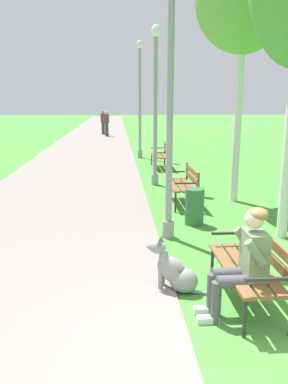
{
  "coord_description": "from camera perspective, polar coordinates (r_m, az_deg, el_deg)",
  "views": [
    {
      "loc": [
        -1.05,
        -3.02,
        2.35
      ],
      "look_at": [
        -0.63,
        3.17,
        0.9
      ],
      "focal_mm": 37.1,
      "sensor_mm": 36.0,
      "label": 1
    }
  ],
  "objects": [
    {
      "name": "lamp_post_far",
      "position": [
        16.3,
        -0.6,
        13.24
      ],
      "size": [
        0.24,
        0.24,
        4.6
      ],
      "color": "gray",
      "rests_on": "ground"
    },
    {
      "name": "litter_bin",
      "position": [
        7.65,
        7.27,
        -2.1
      ],
      "size": [
        0.36,
        0.36,
        0.7
      ],
      "primitive_type": "cylinder",
      "color": "#2D6638",
      "rests_on": "ground"
    },
    {
      "name": "ground_plane",
      "position": [
        3.97,
        13.41,
        -23.54
      ],
      "size": [
        120.0,
        120.0,
        0.0
      ],
      "primitive_type": "plane",
      "color": "#478E38"
    },
    {
      "name": "paved_path",
      "position": [
        27.15,
        -6.82,
        8.13
      ],
      "size": [
        4.08,
        60.0,
        0.04
      ],
      "primitive_type": "cube",
      "color": "gray",
      "rests_on": "ground"
    },
    {
      "name": "park_bench_far",
      "position": [
        13.9,
        2.59,
        5.54
      ],
      "size": [
        0.55,
        1.5,
        0.85
      ],
      "color": "brown",
      "rests_on": "ground"
    },
    {
      "name": "dog_grey",
      "position": [
        5.04,
        4.54,
        -11.38
      ],
      "size": [
        0.8,
        0.43,
        0.71
      ],
      "color": "gray",
      "rests_on": "ground"
    },
    {
      "name": "park_bench_near",
      "position": [
        4.83,
        15.36,
        -9.71
      ],
      "size": [
        0.55,
        1.5,
        0.85
      ],
      "color": "brown",
      "rests_on": "ground"
    },
    {
      "name": "park_bench_mid",
      "position": [
        9.09,
        5.81,
        1.43
      ],
      "size": [
        0.55,
        1.5,
        0.85
      ],
      "color": "brown",
      "rests_on": "ground"
    },
    {
      "name": "person_seated_on_near_bench",
      "position": [
        4.44,
        14.18,
        -9.33
      ],
      "size": [
        0.74,
        0.49,
        1.25
      ],
      "color": "#4C4C51",
      "rests_on": "ground"
    },
    {
      "name": "pedestrian_distant",
      "position": [
        27.49,
        -5.91,
        9.93
      ],
      "size": [
        0.32,
        0.22,
        1.65
      ],
      "color": "#383842",
      "rests_on": "ground"
    },
    {
      "name": "pedestrian_further_distant",
      "position": [
        25.91,
        -5.38,
        9.75
      ],
      "size": [
        0.32,
        0.22,
        1.65
      ],
      "color": "#383842",
      "rests_on": "ground"
    },
    {
      "name": "lamp_post_near",
      "position": [
        6.59,
        3.77,
        13.43
      ],
      "size": [
        0.24,
        0.24,
        4.61
      ],
      "color": "gray",
      "rests_on": "ground"
    },
    {
      "name": "lamp_post_mid",
      "position": [
        10.97,
        1.65,
        12.36
      ],
      "size": [
        0.24,
        0.24,
        4.25
      ],
      "color": "gray",
      "rests_on": "ground"
    }
  ]
}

